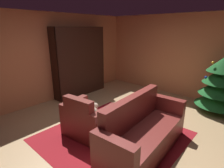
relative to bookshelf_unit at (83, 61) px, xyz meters
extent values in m
plane|color=tan|center=(2.39, -1.01, -1.06)|extent=(7.06, 7.06, 0.00)
cube|color=#CE8050|center=(2.39, 1.96, 0.19)|extent=(5.37, 0.06, 2.51)
cube|color=#CE8050|center=(-0.26, -1.01, 0.19)|extent=(0.06, 6.00, 2.51)
cube|color=maroon|center=(2.43, -1.27, -1.06)|extent=(2.46, 2.53, 0.01)
cube|color=black|center=(0.15, -0.11, 0.00)|extent=(0.03, 1.78, 2.12)
cube|color=black|center=(-0.02, 0.77, 0.00)|extent=(0.38, 0.02, 2.12)
cube|color=black|center=(-0.02, -0.99, 0.00)|extent=(0.38, 0.03, 2.12)
cube|color=black|center=(-0.02, -0.11, -1.05)|extent=(0.35, 1.73, 0.03)
cube|color=black|center=(-0.02, -0.11, -0.70)|extent=(0.35, 1.73, 0.03)
cube|color=black|center=(-0.02, -0.11, -0.35)|extent=(0.35, 1.73, 0.02)
cube|color=black|center=(-0.02, -0.11, 0.00)|extent=(0.35, 1.73, 0.02)
cube|color=black|center=(-0.02, -0.11, 0.35)|extent=(0.35, 1.73, 0.02)
cube|color=black|center=(-0.02, -0.11, 0.70)|extent=(0.35, 1.73, 0.02)
cube|color=black|center=(-0.02, -0.11, 1.04)|extent=(0.35, 1.73, 0.03)
cube|color=black|center=(-0.17, -0.11, -0.06)|extent=(0.05, 0.89, 0.56)
cube|color=black|center=(-0.14, -0.11, -0.06)|extent=(0.03, 0.92, 0.59)
cube|color=#865394|center=(-0.07, 0.71, -0.94)|extent=(0.26, 0.03, 0.19)
cube|color=#B32F31|center=(-0.09, 0.67, -0.95)|extent=(0.23, 0.04, 0.18)
cube|color=#367A43|center=(-0.09, 0.62, -0.91)|extent=(0.23, 0.04, 0.25)
cube|color=brown|center=(-0.09, 0.58, -0.93)|extent=(0.23, 0.03, 0.22)
cube|color=#572A1D|center=(-0.10, 0.53, -0.89)|extent=(0.20, 0.04, 0.29)
cube|color=#185191|center=(-0.12, 0.50, -0.93)|extent=(0.17, 0.03, 0.22)
cube|color=#A49D94|center=(-0.09, 0.70, -0.55)|extent=(0.22, 0.03, 0.28)
cube|color=#824A8E|center=(-0.10, 0.66, -0.56)|extent=(0.19, 0.05, 0.26)
cube|color=red|center=(-0.07, 0.62, -0.60)|extent=(0.27, 0.03, 0.18)
cube|color=red|center=(-0.08, 0.59, -0.56)|extent=(0.24, 0.03, 0.27)
cube|color=#AFA688|center=(-0.10, 0.54, -0.58)|extent=(0.20, 0.04, 0.22)
cube|color=#258736|center=(-0.11, 0.50, -0.56)|extent=(0.19, 0.03, 0.25)
cube|color=red|center=(-0.10, 0.73, 0.46)|extent=(0.19, 0.03, 0.20)
cube|color=#984494|center=(-0.07, 0.69, 0.49)|extent=(0.26, 0.04, 0.27)
cube|color=#1C7484|center=(-0.08, 0.65, 0.45)|extent=(0.24, 0.04, 0.18)
cube|color=#B6AC8A|center=(-0.09, 0.60, 0.48)|extent=(0.23, 0.05, 0.24)
cube|color=#AEAE8B|center=(-0.11, 0.56, 0.50)|extent=(0.17, 0.04, 0.28)
cube|color=#277A3C|center=(-0.09, 0.52, 0.47)|extent=(0.22, 0.03, 0.22)
cube|color=#288346|center=(-0.11, 0.48, 0.48)|extent=(0.17, 0.04, 0.24)
cube|color=red|center=(-0.11, 0.43, 0.47)|extent=(0.18, 0.03, 0.23)
cube|color=#194D89|center=(-0.12, 0.40, 0.47)|extent=(0.17, 0.04, 0.22)
cube|color=navy|center=(-0.11, 0.70, 0.83)|extent=(0.18, 0.04, 0.25)
cube|color=#B8B09D|center=(-0.09, 0.64, 0.84)|extent=(0.22, 0.04, 0.26)
cube|color=gold|center=(-0.10, 0.60, 0.85)|extent=(0.20, 0.03, 0.29)
cube|color=#B5251A|center=(-0.11, 0.57, 0.82)|extent=(0.17, 0.03, 0.22)
cube|color=orange|center=(-0.11, 0.53, 0.85)|extent=(0.18, 0.04, 0.29)
cube|color=red|center=(-0.09, 0.49, 0.84)|extent=(0.22, 0.03, 0.27)
cube|color=#265589|center=(-0.08, 0.45, 0.81)|extent=(0.24, 0.04, 0.20)
cube|color=gold|center=(-0.09, 0.39, 0.80)|extent=(0.22, 0.05, 0.19)
cube|color=maroon|center=(2.01, -1.53, -0.86)|extent=(0.73, 0.75, 0.42)
cube|color=maroon|center=(2.04, -1.79, -0.42)|extent=(0.67, 0.22, 0.45)
cube|color=maroon|center=(2.40, -1.48, -0.73)|extent=(0.22, 0.69, 0.67)
cube|color=maroon|center=(1.61, -1.57, -0.73)|extent=(0.22, 0.69, 0.67)
ellipsoid|color=#C6B095|center=(2.01, -1.46, -0.56)|extent=(0.30, 0.21, 0.18)
sphere|color=#C6B095|center=(1.99, -1.33, -0.51)|extent=(0.13, 0.13, 0.13)
cube|color=maroon|center=(3.13, -1.22, -0.85)|extent=(0.82, 1.69, 0.44)
cube|color=maroon|center=(2.85, -1.24, -0.36)|extent=(0.26, 1.65, 0.53)
cube|color=maroon|center=(3.19, -2.13, -0.70)|extent=(0.72, 0.21, 0.73)
cube|color=maroon|center=(3.07, -0.32, -0.70)|extent=(0.72, 0.21, 0.73)
cylinder|color=black|center=(2.73, -1.30, -0.85)|extent=(0.04, 0.04, 0.43)
cylinder|color=black|center=(2.43, -1.12, -0.85)|extent=(0.04, 0.04, 0.43)
cylinder|color=black|center=(2.44, -1.48, -0.85)|extent=(0.04, 0.04, 0.43)
cylinder|color=silver|center=(2.53, -1.30, -0.63)|extent=(0.73, 0.73, 0.02)
cube|color=#3B884F|center=(2.48, -1.36, -0.61)|extent=(0.17, 0.17, 0.03)
cube|color=#A5807D|center=(2.47, -1.36, -0.58)|extent=(0.22, 0.18, 0.02)
cube|color=red|center=(2.47, -1.35, -0.56)|extent=(0.22, 0.14, 0.03)
cube|color=#2D4C90|center=(2.47, -1.36, -0.54)|extent=(0.21, 0.15, 0.02)
cube|color=#DDC24B|center=(2.47, -1.37, -0.51)|extent=(0.19, 0.15, 0.02)
cube|color=#A09082|center=(2.48, -1.36, -0.49)|extent=(0.19, 0.11, 0.03)
cylinder|color=navy|center=(2.43, -1.47, -0.52)|extent=(0.08, 0.08, 0.19)
cylinder|color=navy|center=(2.43, -1.47, -0.39)|extent=(0.03, 0.03, 0.07)
cylinder|color=brown|center=(3.69, 1.42, -0.98)|extent=(0.08, 0.08, 0.17)
cone|color=#1B5E26|center=(3.69, 1.42, -0.69)|extent=(1.14, 1.14, 0.39)
cone|color=#1B5E26|center=(3.69, 1.42, -0.40)|extent=(1.03, 1.03, 0.39)
cone|color=#1B5E26|center=(3.69, 1.42, -0.10)|extent=(0.92, 0.92, 0.39)
sphere|color=yellow|center=(3.33, 1.52, -0.09)|extent=(0.05, 0.05, 0.05)
sphere|color=blue|center=(3.33, 1.32, -0.20)|extent=(0.07, 0.07, 0.07)
sphere|color=yellow|center=(3.46, 1.18, 0.22)|extent=(0.07, 0.07, 0.07)
camera|label=1|loc=(4.50, -3.62, 1.02)|focal=28.80mm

